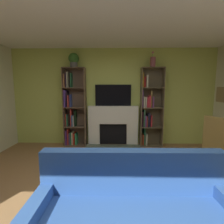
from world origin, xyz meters
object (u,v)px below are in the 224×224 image
at_px(vase_with_flowers, 153,62).
at_px(bookshelf_left, 73,110).
at_px(armchair, 214,154).
at_px(fireplace, 113,125).
at_px(tv, 113,95).
at_px(bookshelf_right, 149,109).
at_px(potted_plant, 74,60).

bearing_deg(vase_with_flowers, bookshelf_left, 179.12).
bearing_deg(armchair, fireplace, 126.92).
distance_m(tv, armchair, 2.84).
bearing_deg(bookshelf_right, tv, 174.74).
distance_m(vase_with_flowers, armchair, 2.74).
relative_size(fireplace, vase_with_flowers, 3.61).
bearing_deg(bookshelf_right, bookshelf_left, 179.92).
height_order(bookshelf_right, potted_plant, potted_plant).
bearing_deg(armchair, bookshelf_right, 106.49).
xyz_separation_m(bookshelf_left, armchair, (2.72, -2.11, -0.41)).
xyz_separation_m(tv, bookshelf_right, (0.98, -0.09, -0.37)).
bearing_deg(tv, bookshelf_right, -5.26).
relative_size(tv, bookshelf_right, 0.46).
relative_size(tv, armchair, 0.89).
xyz_separation_m(tv, armchair, (1.60, -2.19, -0.83)).
bearing_deg(potted_plant, bookshelf_left, 155.49).
height_order(potted_plant, vase_with_flowers, vase_with_flowers).
xyz_separation_m(bookshelf_left, vase_with_flowers, (2.16, -0.03, 1.29)).
distance_m(fireplace, bookshelf_right, 1.08).
xyz_separation_m(bookshelf_right, potted_plant, (-2.02, -0.03, 1.32)).
height_order(fireplace, vase_with_flowers, vase_with_flowers).
relative_size(tv, potted_plant, 2.59).
bearing_deg(vase_with_flowers, potted_plant, -180.00).
xyz_separation_m(tv, vase_with_flowers, (1.05, -0.12, 0.88)).
distance_m(fireplace, tv, 0.83).
distance_m(fireplace, vase_with_flowers, 1.99).
bearing_deg(potted_plant, vase_with_flowers, 0.00).
height_order(vase_with_flowers, armchair, vase_with_flowers).
height_order(tv, bookshelf_right, bookshelf_right).
bearing_deg(bookshelf_right, vase_with_flowers, -23.33).
height_order(bookshelf_left, vase_with_flowers, vase_with_flowers).
bearing_deg(bookshelf_right, armchair, -73.51).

